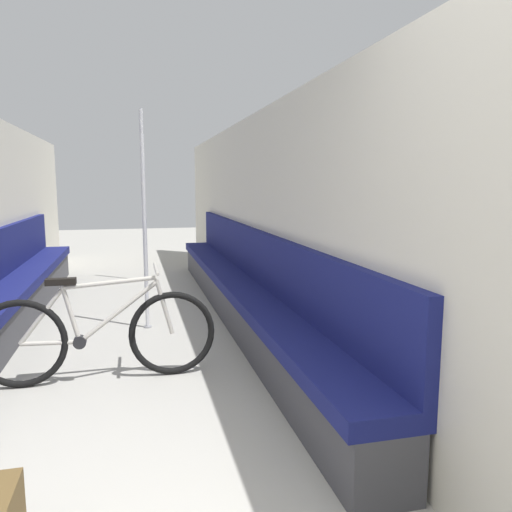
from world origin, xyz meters
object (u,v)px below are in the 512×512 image
object	(u,v)px
grab_pole_near	(144,224)
grab_pole_far	(145,211)
bicycle	(98,335)
bench_seat_row_left	(2,303)
bench_seat_row_right	(241,290)

from	to	relation	value
grab_pole_near	grab_pole_far	size ratio (longest dim) A/B	1.00
bicycle	grab_pole_near	world-z (taller)	grab_pole_near
bench_seat_row_left	grab_pole_far	xyz separation A→B (m)	(1.38, 2.40, 0.71)
bench_seat_row_left	bench_seat_row_right	bearing A→B (deg)	0.00
grab_pole_far	bench_seat_row_left	bearing A→B (deg)	-119.83
bicycle	grab_pole_near	xyz separation A→B (m)	(0.37, 1.29, 0.68)
bicycle	grab_pole_far	size ratio (longest dim) A/B	0.79
bench_seat_row_right	grab_pole_near	distance (m)	1.19
bench_seat_row_left	bicycle	distance (m)	1.64
bicycle	grab_pole_near	distance (m)	1.50
bench_seat_row_right	bicycle	bearing A→B (deg)	-134.49
grab_pole_near	grab_pole_far	world-z (taller)	same
bench_seat_row_left	grab_pole_near	bearing A→B (deg)	-2.56
bench_seat_row_left	bicycle	xyz separation A→B (m)	(0.94, -1.35, 0.03)
bicycle	grab_pole_far	distance (m)	3.84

